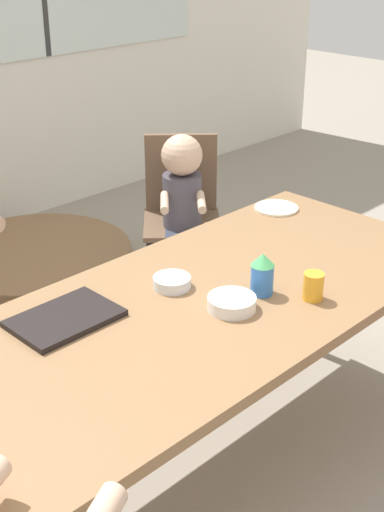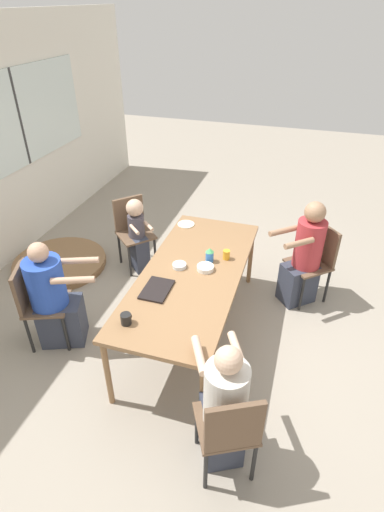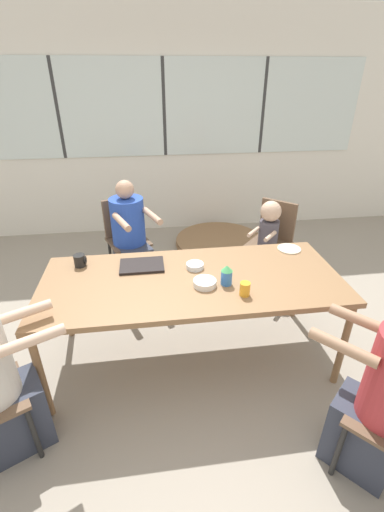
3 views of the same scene
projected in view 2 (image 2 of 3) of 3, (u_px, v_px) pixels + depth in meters
ground_plane at (192, 331)px, 4.14m from camera, size 16.00×16.00×0.00m
dining_table at (192, 277)px, 3.75m from camera, size 2.14×0.90×0.75m
chair_for_woman_green_shirt at (316, 257)px, 4.35m from camera, size 0.56×0.56×0.88m
chair_for_man_blue_shirt at (229, 428)px, 2.62m from camera, size 0.54×0.54×0.88m
chair_for_man_teal_shirt at (35, 298)px, 3.75m from camera, size 0.52×0.52×0.88m
chair_for_toddler at (132, 226)px, 4.92m from camera, size 0.57×0.57×0.88m
person_woman_green_shirt at (304, 258)px, 4.28m from camera, size 0.58×0.60×1.21m
person_man_blue_shirt at (224, 409)px, 2.77m from camera, size 0.62×0.51×1.13m
person_man_teal_shirt at (54, 300)px, 3.78m from camera, size 0.54×0.70×1.13m
person_toddler at (138, 236)px, 4.84m from camera, size 0.39×0.40×0.94m
food_tray_dark at (157, 289)px, 3.49m from camera, size 0.33×0.23×0.02m
coffee_mug at (126, 319)px, 3.12m from camera, size 0.09×0.08×0.09m
sippy_cup at (210, 255)px, 3.84m from camera, size 0.08×0.08×0.15m
juice_glass at (226, 255)px, 3.89m from camera, size 0.07×0.07×0.09m
bowl_white_shallow at (205, 268)px, 3.75m from camera, size 0.16×0.16×0.04m
bowl_cereal at (179, 266)px, 3.78m from camera, size 0.13×0.13×0.04m
plate_tortillas at (186, 224)px, 4.50m from camera, size 0.19×0.19×0.01m
folded_table_stack at (60, 263)px, 5.11m from camera, size 1.17×1.17×0.09m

